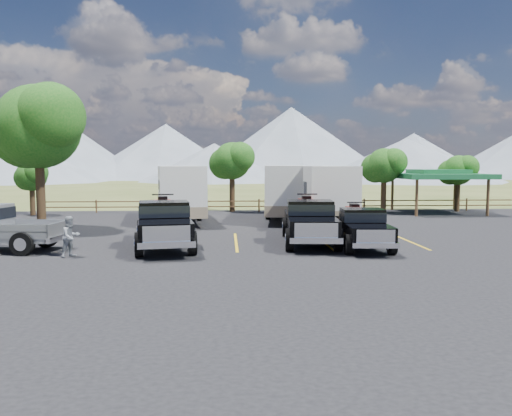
{
  "coord_description": "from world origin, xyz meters",
  "views": [
    {
      "loc": [
        -2.41,
        -18.64,
        3.58
      ],
      "look_at": [
        -1.08,
        3.99,
        1.6
      ],
      "focal_mm": 35.0,
      "sensor_mm": 36.0,
      "label": 1
    }
  ],
  "objects": [
    {
      "name": "trailer_left",
      "position": [
        -5.31,
        12.41,
        1.84
      ],
      "size": [
        3.73,
        9.97,
        3.44
      ],
      "rotation": [
        0.0,
        0.0,
        0.15
      ],
      "color": "silver",
      "rests_on": "asphalt_lot"
    },
    {
      "name": "rig_left",
      "position": [
        -5.11,
        2.83,
        1.11
      ],
      "size": [
        3.11,
        6.88,
        2.22
      ],
      "rotation": [
        0.0,
        0.0,
        0.15
      ],
      "color": "black",
      "rests_on": "asphalt_lot"
    },
    {
      "name": "rig_center",
      "position": [
        1.31,
        3.57,
        1.08
      ],
      "size": [
        2.71,
        6.64,
        2.17
      ],
      "rotation": [
        0.0,
        0.0,
        -0.08
      ],
      "color": "black",
      "rests_on": "asphalt_lot"
    },
    {
      "name": "person_b",
      "position": [
        -8.4,
        0.67,
        0.83
      ],
      "size": [
        0.94,
        0.97,
        1.58
      ],
      "primitive_type": "imported",
      "rotation": [
        0.0,
        0.0,
        0.91
      ],
      "color": "slate",
      "rests_on": "asphalt_lot"
    },
    {
      "name": "tree_ne_a",
      "position": [
        8.97,
        17.01,
        3.48
      ],
      "size": [
        3.11,
        2.92,
        4.76
      ],
      "color": "black",
      "rests_on": "ground"
    },
    {
      "name": "mountain_range",
      "position": [
        -7.63,
        105.98,
        7.87
      ],
      "size": [
        209.0,
        71.0,
        20.0
      ],
      "color": "slate",
      "rests_on": "ground"
    },
    {
      "name": "tree_ne_b",
      "position": [
        14.98,
        18.01,
        3.13
      ],
      "size": [
        2.77,
        2.59,
        4.27
      ],
      "color": "black",
      "rests_on": "ground"
    },
    {
      "name": "tree_nw_small",
      "position": [
        -16.02,
        17.01,
        2.78
      ],
      "size": [
        2.59,
        2.43,
        3.85
      ],
      "color": "black",
      "rests_on": "ground"
    },
    {
      "name": "rail_fence",
      "position": [
        2.0,
        18.5,
        0.61
      ],
      "size": [
        36.12,
        0.12,
        1.0
      ],
      "color": "brown",
      "rests_on": "ground"
    },
    {
      "name": "stall_lines",
      "position": [
        0.0,
        4.0,
        0.04
      ],
      "size": [
        12.12,
        5.5,
        0.01
      ],
      "color": "gold",
      "rests_on": "asphalt_lot"
    },
    {
      "name": "pavilion",
      "position": [
        13.0,
        17.0,
        2.79
      ],
      "size": [
        6.2,
        6.2,
        3.22
      ],
      "color": "brown",
      "rests_on": "ground"
    },
    {
      "name": "person_a",
      "position": [
        -5.29,
        2.52,
        0.98
      ],
      "size": [
        0.82,
        0.77,
        1.88
      ],
      "primitive_type": "imported",
      "rotation": [
        0.0,
        0.0,
        3.8
      ],
      "color": "white",
      "rests_on": "asphalt_lot"
    },
    {
      "name": "trailer_center",
      "position": [
        1.39,
        12.86,
        1.86
      ],
      "size": [
        3.42,
        10.03,
        3.47
      ],
      "rotation": [
        0.0,
        0.0,
        -0.11
      ],
      "color": "silver",
      "rests_on": "asphalt_lot"
    },
    {
      "name": "rig_right",
      "position": [
        3.35,
        2.36,
        0.94
      ],
      "size": [
        2.26,
        5.69,
        1.87
      ],
      "rotation": [
        0.0,
        0.0,
        -0.07
      ],
      "color": "black",
      "rests_on": "asphalt_lot"
    },
    {
      "name": "trailer_right",
      "position": [
        3.08,
        9.91,
        1.85
      ],
      "size": [
        2.66,
        9.9,
        3.45
      ],
      "rotation": [
        0.0,
        0.0,
        0.0
      ],
      "color": "silver",
      "rests_on": "asphalt_lot"
    },
    {
      "name": "tree_north",
      "position": [
        -2.03,
        19.02,
        3.83
      ],
      "size": [
        3.46,
        3.24,
        5.25
      ],
      "color": "black",
      "rests_on": "ground"
    },
    {
      "name": "tree_big_nw",
      "position": [
        -12.55,
        9.03,
        5.6
      ],
      "size": [
        5.54,
        5.18,
        7.84
      ],
      "color": "black",
      "rests_on": "ground"
    },
    {
      "name": "ground",
      "position": [
        0.0,
        0.0,
        0.0
      ],
      "size": [
        320.0,
        320.0,
        0.0
      ],
      "primitive_type": "plane",
      "color": "#445323",
      "rests_on": "ground"
    },
    {
      "name": "asphalt_lot",
      "position": [
        0.0,
        3.0,
        0.02
      ],
      "size": [
        44.0,
        34.0,
        0.04
      ],
      "primitive_type": "cube",
      "color": "black",
      "rests_on": "ground"
    }
  ]
}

